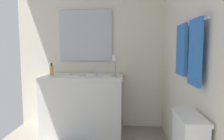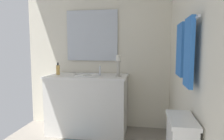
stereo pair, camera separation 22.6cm
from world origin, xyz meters
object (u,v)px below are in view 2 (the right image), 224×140
at_px(sink_basin, 88,78).
at_px(candle_holder_tall, 118,65).
at_px(vanity_cabinet, 88,104).
at_px(towel_near_vanity, 180,50).
at_px(towel_bar, 187,23).
at_px(towel_center, 189,53).
at_px(mirror, 92,36).
at_px(soap_bottle, 58,70).

height_order(sink_basin, candle_holder_tall, candle_holder_tall).
height_order(vanity_cabinet, towel_near_vanity, towel_near_vanity).
bearing_deg(towel_bar, towel_center, -5.47).
bearing_deg(vanity_cabinet, towel_bar, 47.64).
relative_size(mirror, soap_bottle, 4.52).
height_order(soap_bottle, towel_near_vanity, towel_near_vanity).
distance_m(soap_bottle, towel_center, 2.05).
distance_m(candle_holder_tall, towel_near_vanity, 1.08).
bearing_deg(vanity_cabinet, soap_bottle, -89.77).
height_order(sink_basin, towel_bar, towel_bar).
relative_size(vanity_cabinet, mirror, 1.44).
distance_m(vanity_cabinet, sink_basin, 0.39).
xyz_separation_m(candle_holder_tall, soap_bottle, (-0.07, -0.92, -0.08)).
distance_m(vanity_cabinet, towel_bar, 1.88).
height_order(vanity_cabinet, mirror, mirror).
relative_size(soap_bottle, towel_near_vanity, 0.37).
relative_size(candle_holder_tall, towel_near_vanity, 0.62).
distance_m(vanity_cabinet, mirror, 1.06).
height_order(sink_basin, mirror, mirror).
bearing_deg(soap_bottle, candle_holder_tall, 85.58).
height_order(vanity_cabinet, candle_holder_tall, candle_holder_tall).
relative_size(sink_basin, towel_center, 0.77).
relative_size(sink_basin, towel_bar, 0.53).
xyz_separation_m(sink_basin, soap_bottle, (0.00, -0.46, 0.11)).
relative_size(mirror, towel_center, 1.56).
bearing_deg(towel_center, vanity_cabinet, -137.45).
distance_m(mirror, towel_near_vanity, 1.65).
distance_m(sink_basin, soap_bottle, 0.47).
bearing_deg(mirror, towel_bar, 40.97).
xyz_separation_m(candle_holder_tall, towel_center, (1.18, 0.68, 0.20)).
relative_size(towel_near_vanity, towel_center, 0.93).
distance_m(mirror, candle_holder_tall, 0.73).
bearing_deg(vanity_cabinet, mirror, 179.99).
bearing_deg(sink_basin, mirror, -179.80).
bearing_deg(sink_basin, towel_center, 42.52).
height_order(soap_bottle, towel_bar, towel_bar).
bearing_deg(vanity_cabinet, towel_near_vanity, 52.67).
xyz_separation_m(soap_bottle, towel_near_vanity, (0.87, 1.61, 0.30)).
distance_m(mirror, towel_center, 1.93).
distance_m(sink_basin, towel_bar, 1.70).
bearing_deg(towel_center, mirror, -143.12).
relative_size(mirror, towel_near_vanity, 1.68).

